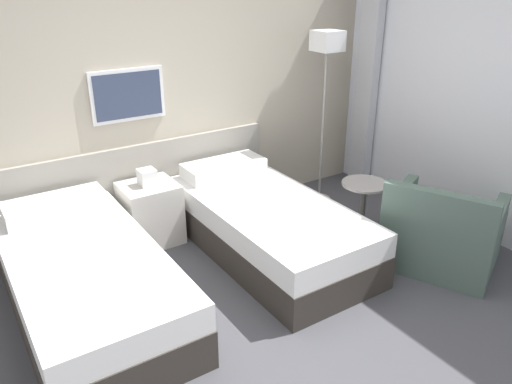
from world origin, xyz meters
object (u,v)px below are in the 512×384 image
Objects in this scene: armchair at (442,235)px; bed_near_door at (88,281)px; bed_near_window at (267,225)px; side_table at (363,201)px; nightstand at (151,212)px; floor_lamp at (326,61)px.

bed_near_door is at bearing 45.46° from armchair.
bed_near_window reaches higher than side_table.
nightstand is 0.63× the size of armchair.
bed_near_door is 1.52m from bed_near_window.
floor_lamp is 3.06× the size of side_table.
side_table is (2.32, -0.32, 0.14)m from bed_near_door.
floor_lamp reaches higher than side_table.
floor_lamp is at bearing 12.43° from bed_near_door.
side_table is at bearing -0.59° from armchair.
side_table is (0.80, -0.32, 0.14)m from bed_near_window.
side_table is at bearing -106.64° from floor_lamp.
nightstand is at bearing 137.17° from bed_near_window.
armchair is at bearing -41.31° from bed_near_window.
bed_near_door is at bearing -137.17° from nightstand.
floor_lamp is (2.59, 0.57, 1.20)m from bed_near_door.
bed_near_door is at bearing 180.00° from bed_near_window.
armchair is at bearing -41.95° from nightstand.
bed_near_window is 1.44m from armchair.
nightstand is (-0.76, 0.71, 0.04)m from bed_near_window.
armchair is (1.08, -0.95, 0.01)m from bed_near_window.
bed_near_window is at bearing 24.17° from armchair.
armchair reaches higher than bed_near_door.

